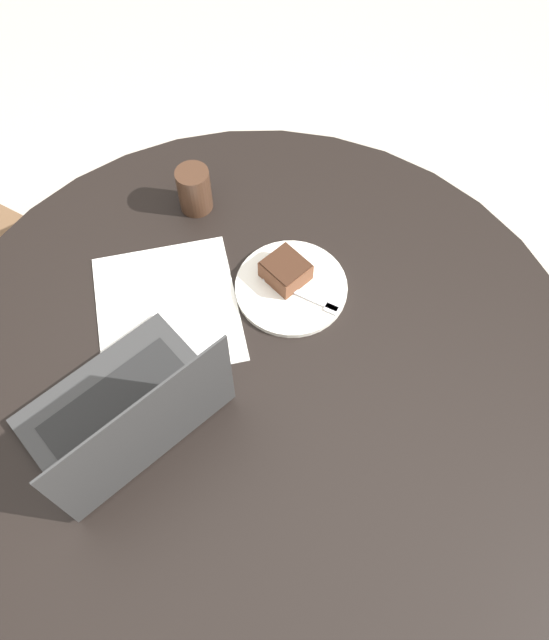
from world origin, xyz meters
TOP-DOWN VIEW (x-y plane):
  - ground_plane at (0.00, 0.00)m, footprint 12.00×12.00m
  - dining_table at (0.00, 0.00)m, footprint 1.33×1.33m
  - paper_document at (-0.13, -0.20)m, footprint 0.38×0.36m
  - plate at (-0.20, 0.05)m, footprint 0.24×0.24m
  - cake_slice at (-0.22, 0.04)m, footprint 0.12×0.12m
  - fork at (-0.17, 0.09)m, footprint 0.09×0.17m
  - coffee_glass at (-0.41, -0.17)m, footprint 0.07×0.07m
  - laptop at (0.12, -0.22)m, footprint 0.42×0.42m

SIDE VIEW (x-z plane):
  - ground_plane at x=0.00m, z-range 0.00..0.00m
  - dining_table at x=0.00m, z-range 0.28..1.04m
  - paper_document at x=-0.13m, z-range 0.76..0.77m
  - plate at x=-0.20m, z-range 0.76..0.78m
  - fork at x=-0.17m, z-range 0.78..0.78m
  - cake_slice at x=-0.22m, z-range 0.78..0.82m
  - laptop at x=0.12m, z-range 0.68..0.94m
  - coffee_glass at x=-0.41m, z-range 0.76..0.87m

